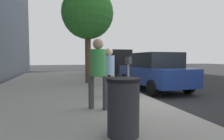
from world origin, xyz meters
The scene contains 10 objects.
ground_plane centered at (0.00, 0.00, 0.00)m, with size 80.00×80.00×0.00m, color #232326.
sidewalk_slab centered at (0.00, 3.00, 0.07)m, with size 28.00×6.00×0.15m, color gray.
parking_meter centered at (0.98, 0.61, 1.17)m, with size 0.36×0.12×1.41m.
pedestrian_at_meter centered at (0.69, 1.43, 1.14)m, with size 0.50×0.37×1.70m.
pedestrian_bystander centered at (-0.52, 2.07, 1.27)m, with size 0.41×0.49×1.87m.
parked_sedan_near centered at (2.62, -1.35, 0.89)m, with size 4.44×2.06×1.77m.
parked_van_far centered at (10.18, -1.35, 1.26)m, with size 5.21×2.13×2.18m.
street_tree centered at (4.89, 1.46, 3.95)m, with size 2.83×2.83×5.25m.
traffic_signal centered at (10.16, 0.63, 2.58)m, with size 0.24×0.44×3.60m.
trash_bin centered at (-2.28, 2.01, 0.66)m, with size 0.59×0.59×1.01m.
Camera 1 is at (-5.23, 3.09, 1.49)m, focal length 29.34 mm.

